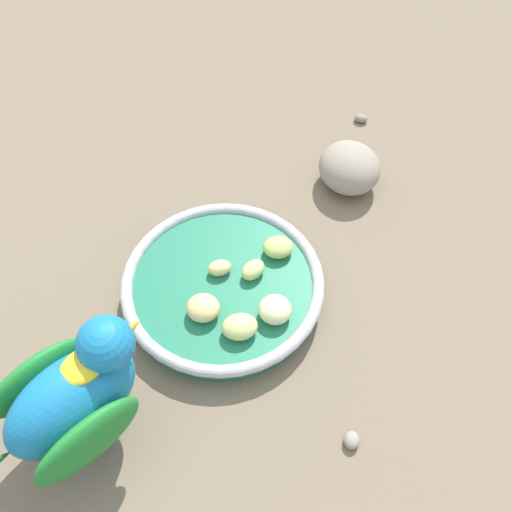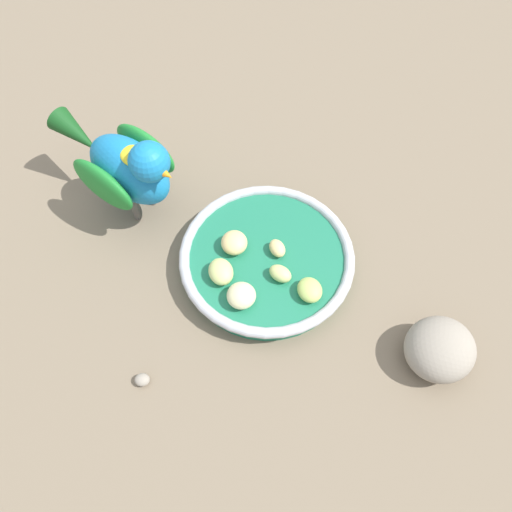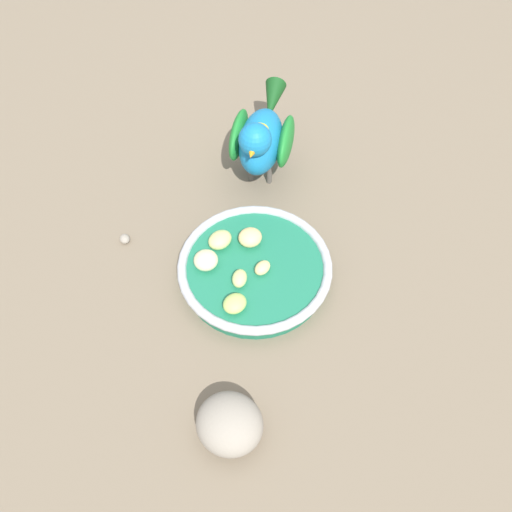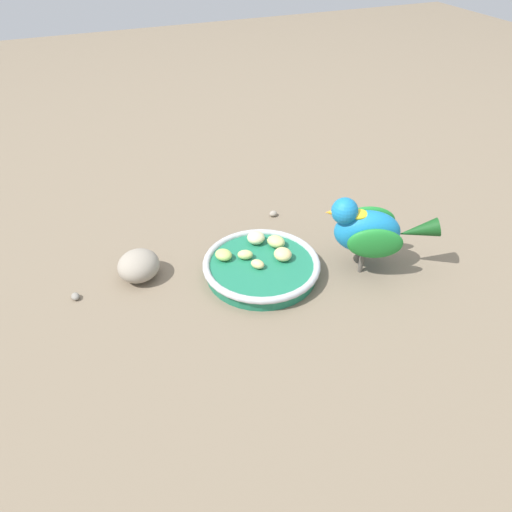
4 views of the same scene
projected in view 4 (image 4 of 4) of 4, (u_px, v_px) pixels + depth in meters
ground_plane at (259, 270)px, 0.93m from camera, size 4.00×4.00×0.00m
feeding_bowl at (262, 267)px, 0.91m from camera, size 0.22×0.22×0.03m
apple_piece_0 at (245, 255)px, 0.91m from camera, size 0.03×0.03×0.02m
apple_piece_1 at (283, 254)px, 0.91m from camera, size 0.04×0.04×0.02m
apple_piece_2 at (224, 255)px, 0.91m from camera, size 0.04×0.04×0.02m
apple_piece_3 at (256, 238)px, 0.95m from camera, size 0.04×0.04×0.02m
apple_piece_4 at (258, 264)px, 0.89m from camera, size 0.03×0.03×0.02m
apple_piece_5 at (276, 241)px, 0.94m from camera, size 0.04×0.05×0.02m
parrot at (370, 230)px, 0.89m from camera, size 0.20×0.13×0.15m
rock_large at (139, 266)px, 0.90m from camera, size 0.11×0.11×0.05m
pebble_0 at (75, 296)px, 0.86m from camera, size 0.02×0.02×0.01m
pebble_1 at (273, 214)px, 1.08m from camera, size 0.02×0.02×0.01m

